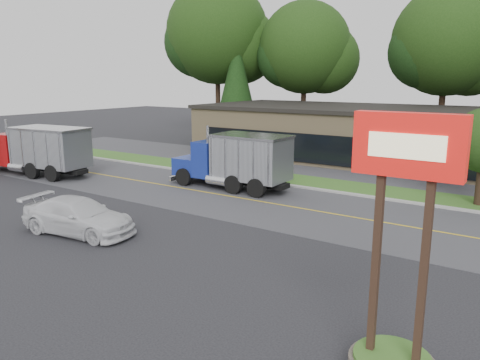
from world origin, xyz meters
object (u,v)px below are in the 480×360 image
Objects in this scene: dump_truck_red at (38,149)px; rally_car at (78,216)px; bilo_sign at (397,296)px; dump_truck_blue at (236,160)px.

dump_truck_red reaches higher than rally_car.
bilo_sign is 0.78× the size of dump_truck_blue.
bilo_sign is 0.64× the size of dump_truck_red.
bilo_sign is 28.52m from dump_truck_red.
rally_car is at bearing 146.16° from dump_truck_red.
bilo_sign is at bearing 154.51° from dump_truck_red.
rally_car is at bearing 84.83° from dump_truck_blue.
dump_truck_red is 14.35m from rally_car.
dump_truck_blue is (13.73, 4.24, -0.01)m from dump_truck_red.
dump_truck_red is 1.22× the size of dump_truck_blue.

